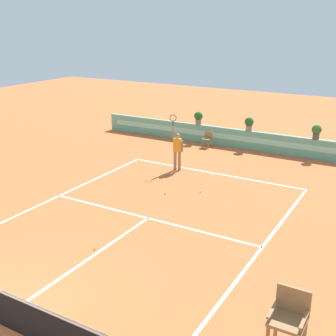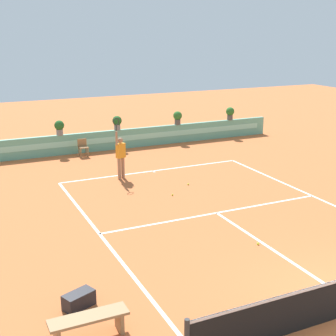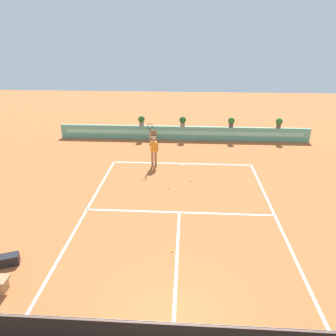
# 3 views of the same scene
# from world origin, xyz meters

# --- Properties ---
(ground_plane) EXTENTS (60.00, 60.00, 0.00)m
(ground_plane) POSITION_xyz_m (0.00, 6.00, 0.00)
(ground_plane) COLOR #BC6033
(court_lines) EXTENTS (8.32, 11.94, 0.01)m
(court_lines) POSITION_xyz_m (0.00, 6.72, 0.00)
(court_lines) COLOR white
(court_lines) RESTS_ON ground
(back_wall_barrier) EXTENTS (18.00, 0.21, 1.00)m
(back_wall_barrier) POSITION_xyz_m (0.00, 16.39, 0.50)
(back_wall_barrier) COLOR #60A88E
(back_wall_barrier) RESTS_ON ground
(umpire_chair) EXTENTS (0.60, 0.60, 2.14)m
(umpire_chair) POSITION_xyz_m (6.19, 1.26, 1.34)
(umpire_chair) COLOR olive
(umpire_chair) RESTS_ON ground
(ball_kid_chair) EXTENTS (0.44, 0.44, 0.85)m
(ball_kid_chair) POSITION_xyz_m (-2.09, 15.66, 0.48)
(ball_kid_chair) COLOR olive
(ball_kid_chair) RESTS_ON ground
(tennis_player) EXTENTS (0.58, 0.34, 2.58)m
(tennis_player) POSITION_xyz_m (-1.62, 11.43, 1.05)
(tennis_player) COLOR #9E7051
(tennis_player) RESTS_ON ground
(tennis_ball_near_baseline) EXTENTS (0.07, 0.07, 0.07)m
(tennis_ball_near_baseline) POSITION_xyz_m (0.51, 9.50, 0.03)
(tennis_ball_near_baseline) COLOR #CCE033
(tennis_ball_near_baseline) RESTS_ON ground
(tennis_ball_mid_court) EXTENTS (0.07, 0.07, 0.07)m
(tennis_ball_mid_court) POSITION_xyz_m (-0.60, 8.62, 0.03)
(tennis_ball_mid_court) COLOR #CCE033
(tennis_ball_mid_court) RESTS_ON ground
(tennis_ball_by_sideline) EXTENTS (0.07, 0.07, 0.07)m
(tennis_ball_by_sideline) POSITION_xyz_m (-0.19, 3.74, 0.03)
(tennis_ball_by_sideline) COLOR #CCE033
(tennis_ball_by_sideline) RESTS_ON ground
(potted_plant_right) EXTENTS (0.48, 0.48, 0.72)m
(potted_plant_right) POSITION_xyz_m (3.39, 16.39, 1.41)
(potted_plant_right) COLOR #514C47
(potted_plant_right) RESTS_ON back_wall_barrier
(potted_plant_centre) EXTENTS (0.48, 0.48, 0.72)m
(potted_plant_centre) POSITION_xyz_m (-0.05, 16.39, 1.41)
(potted_plant_centre) COLOR gray
(potted_plant_centre) RESTS_ON back_wall_barrier
(potted_plant_left) EXTENTS (0.48, 0.48, 0.72)m
(potted_plant_left) POSITION_xyz_m (-3.01, 16.39, 1.41)
(potted_plant_left) COLOR gray
(potted_plant_left) RESTS_ON back_wall_barrier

